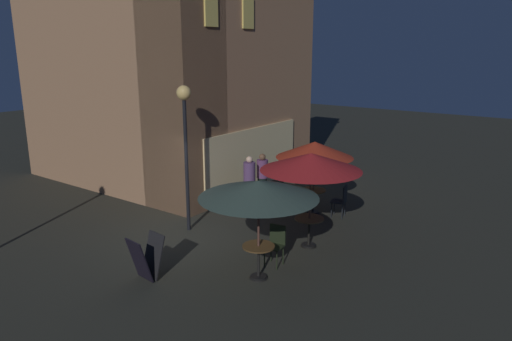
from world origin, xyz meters
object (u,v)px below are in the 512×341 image
(cafe_table_1, at_px, (313,196))
(patio_umbrella_0, at_px, (259,189))
(menu_sandwich_board, at_px, (146,258))
(cafe_chair_0, at_px, (276,241))
(patio_umbrella_1, at_px, (315,150))
(patron_standing_0, at_px, (262,179))
(patio_umbrella_2, at_px, (311,162))
(cafe_chair_1, at_px, (342,198))
(cafe_table_2, at_px, (309,226))
(patron_standing_1, at_px, (249,183))
(street_lamp_near_corner, at_px, (185,122))
(cafe_table_0, at_px, (258,255))

(cafe_table_1, bearing_deg, patio_umbrella_0, -165.61)
(menu_sandwich_board, height_order, cafe_chair_0, menu_sandwich_board)
(patio_umbrella_1, xyz_separation_m, patron_standing_0, (-0.15, 1.80, -1.16))
(patio_umbrella_2, height_order, cafe_chair_0, patio_umbrella_2)
(patio_umbrella_0, xyz_separation_m, cafe_chair_1, (4.62, 0.27, -1.45))
(cafe_table_1, relative_size, patio_umbrella_0, 0.30)
(menu_sandwich_board, distance_m, patio_umbrella_2, 4.48)
(cafe_table_2, xyz_separation_m, cafe_chair_1, (2.45, 0.29, 0.03))
(patron_standing_1, bearing_deg, cafe_table_2, -146.82)
(patron_standing_0, bearing_deg, menu_sandwich_board, -174.19)
(cafe_table_2, height_order, patio_umbrella_2, patio_umbrella_2)
(patio_umbrella_1, bearing_deg, cafe_table_1, 0.00)
(cafe_table_2, height_order, patron_standing_0, patron_standing_0)
(street_lamp_near_corner, xyz_separation_m, menu_sandwich_board, (-2.67, -1.31, -2.54))
(cafe_chair_1, xyz_separation_m, patron_standing_0, (-0.33, 2.67, 0.24))
(cafe_table_0, height_order, patron_standing_1, patron_standing_1)
(patron_standing_0, bearing_deg, patron_standing_1, 176.38)
(cafe_table_0, height_order, cafe_table_2, cafe_table_0)
(cafe_table_1, xyz_separation_m, patron_standing_1, (-0.85, 1.80, 0.29))
(cafe_table_1, height_order, patron_standing_1, patron_standing_1)
(patio_umbrella_1, bearing_deg, cafe_chair_0, -163.83)
(patio_umbrella_1, xyz_separation_m, patio_umbrella_2, (-2.27, -1.16, 0.23))
(menu_sandwich_board, bearing_deg, patron_standing_0, 16.26)
(menu_sandwich_board, height_order, patio_umbrella_0, patio_umbrella_0)
(cafe_table_0, distance_m, cafe_chair_1, 4.63)
(cafe_table_1, bearing_deg, menu_sandwich_board, 172.05)
(street_lamp_near_corner, xyz_separation_m, cafe_table_2, (0.96, -3.30, -2.47))
(patio_umbrella_1, bearing_deg, patio_umbrella_2, -152.94)
(patio_umbrella_1, bearing_deg, menu_sandwich_board, 172.05)
(cafe_chair_1, bearing_deg, cafe_table_1, -0.00)
(street_lamp_near_corner, distance_m, patio_umbrella_2, 3.53)
(patio_umbrella_0, bearing_deg, patio_umbrella_2, -0.58)
(cafe_chair_0, bearing_deg, patron_standing_1, -140.36)
(cafe_table_2, bearing_deg, cafe_table_1, 27.06)
(cafe_table_2, relative_size, patio_umbrella_1, 0.33)
(patron_standing_1, bearing_deg, patio_umbrella_0, -171.84)
(cafe_chair_0, bearing_deg, street_lamp_near_corner, -103.12)
(cafe_chair_0, bearing_deg, cafe_chair_1, 176.64)
(cafe_table_0, relative_size, cafe_chair_0, 0.81)
(street_lamp_near_corner, height_order, cafe_table_1, street_lamp_near_corner)
(cafe_table_1, xyz_separation_m, cafe_chair_1, (0.18, -0.87, 0.03))
(cafe_table_1, bearing_deg, patio_umbrella_1, 180.00)
(menu_sandwich_board, xyz_separation_m, patio_umbrella_2, (3.63, -1.98, 1.72))
(menu_sandwich_board, bearing_deg, cafe_table_0, -46.70)
(menu_sandwich_board, distance_m, patron_standing_1, 5.16)
(cafe_table_1, distance_m, patio_umbrella_0, 4.82)
(patio_umbrella_0, xyz_separation_m, patron_standing_1, (3.59, 2.94, -1.19))
(patio_umbrella_1, height_order, patio_umbrella_2, patio_umbrella_2)
(menu_sandwich_board, bearing_deg, street_lamp_near_corner, 32.83)
(street_lamp_near_corner, height_order, patio_umbrella_0, street_lamp_near_corner)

